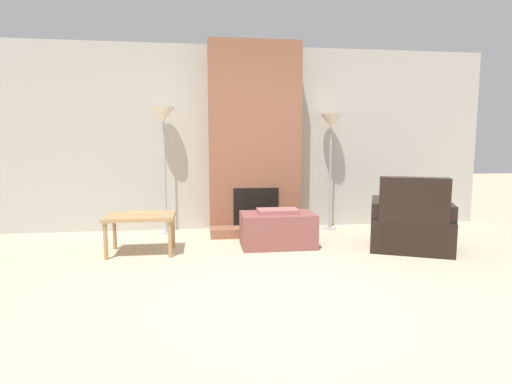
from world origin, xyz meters
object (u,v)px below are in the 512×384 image
ottoman (278,229)px  armchair (410,226)px  side_table (141,220)px  floor_lamp_right (331,129)px  floor_lamp_left (163,124)px

ottoman → armchair: bearing=-11.4°
side_table → floor_lamp_right: floor_lamp_right is taller
floor_lamp_right → floor_lamp_left: bearing=180.0°
armchair → floor_lamp_right: floor_lamp_right is taller
armchair → ottoman: bearing=12.8°
ottoman → side_table: (-1.58, -0.10, 0.17)m
floor_lamp_left → armchair: bearing=-22.5°
floor_lamp_right → ottoman: bearing=-135.9°
armchair → floor_lamp_right: size_ratio=0.71×
ottoman → side_table: bearing=-176.5°
floor_lamp_left → floor_lamp_right: 2.33m
armchair → floor_lamp_right: (-0.59, 1.21, 1.17)m
ottoman → floor_lamp_left: size_ratio=0.51×
armchair → side_table: (-3.11, 0.21, 0.12)m
ottoman → floor_lamp_left: (-1.40, 0.90, 1.29)m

